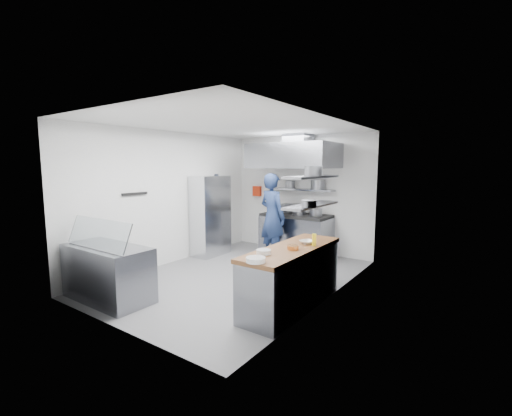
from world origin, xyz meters
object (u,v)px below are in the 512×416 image
Objects in this scene: chef at (272,217)px; display_case at (108,273)px; wire_rack at (210,216)px; gas_range at (296,236)px.

display_case is at bearing 90.86° from chef.
gas_range is at bearing 35.42° from wire_rack.
chef is 1.04× the size of wire_rack.
wire_rack is at bearing 100.22° from display_case.
gas_range is 0.87m from chef.
chef is (-0.25, -0.65, 0.51)m from gas_range.
chef is 1.28× the size of display_case.
chef reaches higher than wire_rack.
gas_range is at bearing 74.98° from display_case.
display_case is (-1.10, -4.10, -0.03)m from gas_range.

